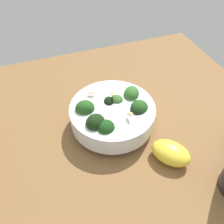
{
  "coord_description": "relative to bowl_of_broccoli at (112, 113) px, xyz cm",
  "views": [
    {
      "loc": [
        17.62,
        34.14,
        41.34
      ],
      "look_at": [
        5.34,
        -0.23,
        4.0
      ],
      "focal_mm": 38.25,
      "sensor_mm": 36.0,
      "label": 1
    }
  ],
  "objects": [
    {
      "name": "lemon_wedge",
      "position": [
        -7.84,
        12.53,
        -1.85
      ],
      "size": [
        9.06,
        9.47,
        4.0
      ],
      "primitive_type": "ellipsoid",
      "rotation": [
        0.0,
        0.0,
        5.39
      ],
      "color": "yellow",
      "rests_on": "ground_plane"
    },
    {
      "name": "bowl_of_broccoli",
      "position": [
        0.0,
        0.0,
        0.0
      ],
      "size": [
        18.51,
        18.51,
        8.73
      ],
      "color": "white",
      "rests_on": "ground_plane"
    },
    {
      "name": "ground_plane",
      "position": [
        -5.39,
        0.03,
        -6.0
      ],
      "size": [
        66.1,
        66.1,
        4.3
      ],
      "primitive_type": "cube",
      "color": "brown"
    }
  ]
}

